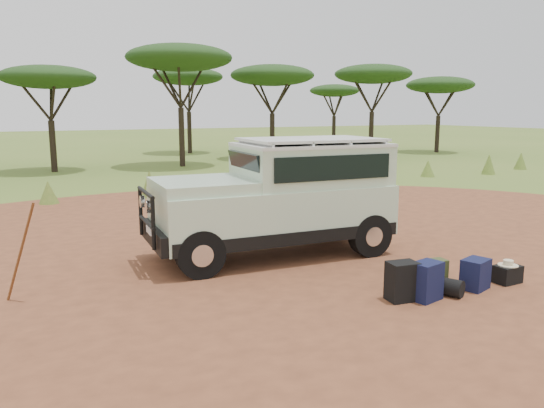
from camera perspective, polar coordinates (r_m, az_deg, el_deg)
name	(u,v)px	position (r m, az deg, el deg)	size (l,w,h in m)	color
ground	(277,270)	(9.53, 0.57, -7.13)	(140.00, 140.00, 0.00)	#577529
dirt_clearing	(277,270)	(9.53, 0.57, -7.11)	(23.00, 23.00, 0.01)	brown
grass_fringe	(154,186)	(17.44, -12.55, 1.89)	(36.60, 1.60, 0.90)	#577529
acacia_treeline	(104,68)	(28.37, -17.62, 13.79)	(46.70, 13.20, 6.26)	black
safari_vehicle	(281,200)	(10.29, 0.94, 0.46)	(4.82, 2.18, 2.28)	#B7D2B3
walking_staff	(20,253)	(8.64, -25.44, -4.74)	(0.04, 0.04, 1.60)	brown
backpack_black	(402,281)	(8.22, 13.82, -8.09)	(0.44, 0.32, 0.60)	black
backpack_navy	(426,281)	(8.34, 16.27, -7.99)	(0.45, 0.32, 0.59)	#13193E
backpack_olive	(436,273)	(9.01, 17.19, -7.12)	(0.33, 0.24, 0.45)	#3A4620
duffel_navy	(475,274)	(9.08, 21.03, -7.08)	(0.44, 0.33, 0.50)	#13193E
hard_case	(507,274)	(9.63, 23.98, -6.92)	(0.42, 0.30, 0.30)	black
stuff_sack	(453,288)	(8.65, 18.92, -8.56)	(0.28, 0.28, 0.28)	black
safari_hat	(508,264)	(9.58, 24.06, -5.87)	(0.32, 0.32, 0.09)	beige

